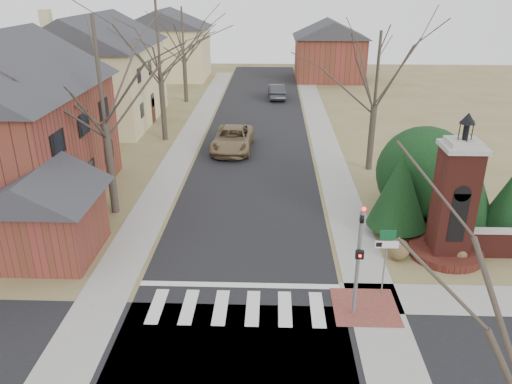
{
  "coord_description": "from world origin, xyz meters",
  "views": [
    {
      "loc": [
        1.25,
        -14.61,
        11.29
      ],
      "look_at": [
        0.54,
        6.0,
        2.51
      ],
      "focal_mm": 35.0,
      "sensor_mm": 36.0,
      "label": 1
    }
  ],
  "objects_px": {
    "distant_car": "(277,91)",
    "traffic_signal_pole": "(359,253)",
    "pickup_truck": "(233,139)",
    "sign_post": "(386,249)",
    "brick_gate_monument": "(452,211)"
  },
  "relations": [
    {
      "from": "brick_gate_monument",
      "to": "distant_car",
      "type": "height_order",
      "value": "brick_gate_monument"
    },
    {
      "from": "traffic_signal_pole",
      "to": "sign_post",
      "type": "bearing_deg",
      "value": 47.57
    },
    {
      "from": "traffic_signal_pole",
      "to": "pickup_truck",
      "type": "distance_m",
      "value": 20.0
    },
    {
      "from": "sign_post",
      "to": "distant_car",
      "type": "xyz_separation_m",
      "value": [
        -3.99,
        34.7,
        -1.2
      ]
    },
    {
      "from": "sign_post",
      "to": "brick_gate_monument",
      "type": "distance_m",
      "value": 4.55
    },
    {
      "from": "pickup_truck",
      "to": "distant_car",
      "type": "height_order",
      "value": "pickup_truck"
    },
    {
      "from": "distant_car",
      "to": "traffic_signal_pole",
      "type": "bearing_deg",
      "value": 90.96
    },
    {
      "from": "sign_post",
      "to": "distant_car",
      "type": "relative_size",
      "value": 0.6
    },
    {
      "from": "traffic_signal_pole",
      "to": "pickup_truck",
      "type": "bearing_deg",
      "value": 107.23
    },
    {
      "from": "traffic_signal_pole",
      "to": "distant_car",
      "type": "relative_size",
      "value": 0.99
    },
    {
      "from": "brick_gate_monument",
      "to": "sign_post",
      "type": "bearing_deg",
      "value": -138.58
    },
    {
      "from": "traffic_signal_pole",
      "to": "brick_gate_monument",
      "type": "height_order",
      "value": "brick_gate_monument"
    },
    {
      "from": "traffic_signal_pole",
      "to": "pickup_truck",
      "type": "relative_size",
      "value": 0.77
    },
    {
      "from": "sign_post",
      "to": "pickup_truck",
      "type": "bearing_deg",
      "value": 112.22
    },
    {
      "from": "traffic_signal_pole",
      "to": "distant_car",
      "type": "xyz_separation_m",
      "value": [
        -2.7,
        36.11,
        -1.84
      ]
    }
  ]
}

